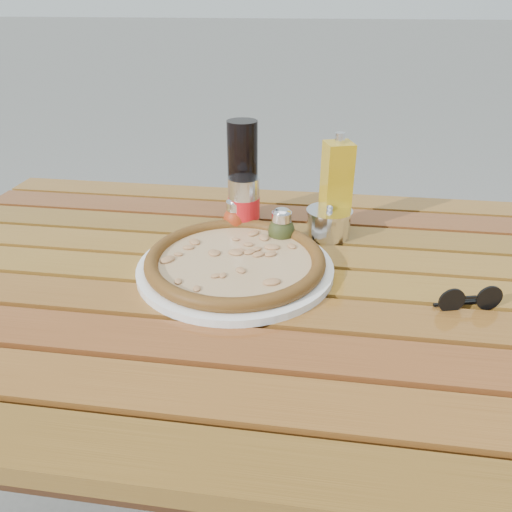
# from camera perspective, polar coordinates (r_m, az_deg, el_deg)

# --- Properties ---
(table) EXTENTS (1.40, 0.90, 0.75)m
(table) POSITION_cam_1_polar(r_m,az_deg,el_deg) (0.95, -0.18, -6.24)
(table) COLOR #39200D
(table) RESTS_ON ground
(plate) EXTENTS (0.44, 0.44, 0.01)m
(plate) POSITION_cam_1_polar(r_m,az_deg,el_deg) (0.92, -2.36, -1.33)
(plate) COLOR white
(plate) RESTS_ON table
(pizza) EXTENTS (0.41, 0.41, 0.03)m
(pizza) POSITION_cam_1_polar(r_m,az_deg,el_deg) (0.91, -2.38, -0.46)
(pizza) COLOR beige
(pizza) RESTS_ON plate
(pepper_shaker) EXTENTS (0.07, 0.07, 0.08)m
(pepper_shaker) POSITION_cam_1_polar(r_m,az_deg,el_deg) (1.05, -2.30, 4.55)
(pepper_shaker) COLOR #B83915
(pepper_shaker) RESTS_ON table
(oregano_shaker) EXTENTS (0.07, 0.07, 0.08)m
(oregano_shaker) POSITION_cam_1_polar(r_m,az_deg,el_deg) (1.00, 2.93, 3.24)
(oregano_shaker) COLOR #3C451B
(oregano_shaker) RESTS_ON table
(dark_bottle) EXTENTS (0.07, 0.07, 0.22)m
(dark_bottle) POSITION_cam_1_polar(r_m,az_deg,el_deg) (1.10, -1.53, 9.63)
(dark_bottle) COLOR black
(dark_bottle) RESTS_ON table
(soda_can) EXTENTS (0.09, 0.09, 0.12)m
(soda_can) POSITION_cam_1_polar(r_m,az_deg,el_deg) (1.06, -1.39, 5.78)
(soda_can) COLOR silver
(soda_can) RESTS_ON table
(olive_oil_cruet) EXTENTS (0.07, 0.07, 0.21)m
(olive_oil_cruet) POSITION_cam_1_polar(r_m,az_deg,el_deg) (1.07, 9.13, 7.82)
(olive_oil_cruet) COLOR #B48A13
(olive_oil_cruet) RESTS_ON table
(parmesan_tin) EXTENTS (0.12, 0.12, 0.07)m
(parmesan_tin) POSITION_cam_1_polar(r_m,az_deg,el_deg) (1.05, 8.31, 3.79)
(parmesan_tin) COLOR silver
(parmesan_tin) RESTS_ON table
(sunglasses) EXTENTS (0.11, 0.05, 0.04)m
(sunglasses) POSITION_cam_1_polar(r_m,az_deg,el_deg) (0.88, 23.21, -4.62)
(sunglasses) COLOR black
(sunglasses) RESTS_ON table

